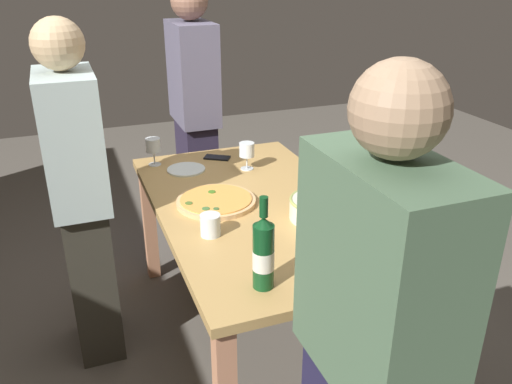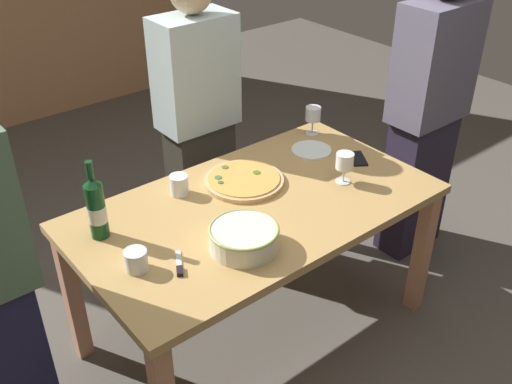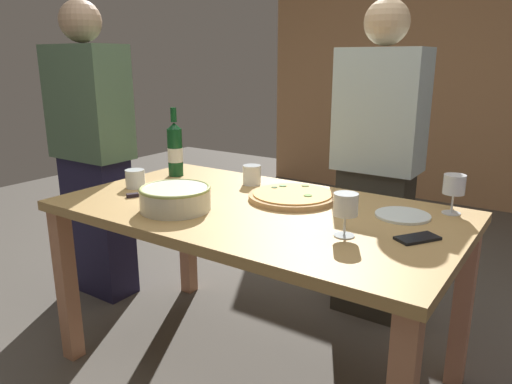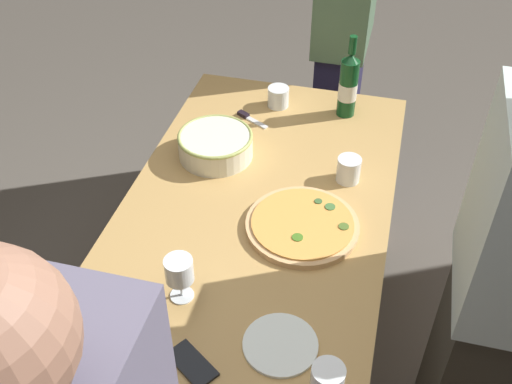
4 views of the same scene
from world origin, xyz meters
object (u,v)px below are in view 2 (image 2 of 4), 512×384
object	(u,v)px
wine_glass_near_pizza	(345,163)
side_plate	(311,150)
wine_bottle	(96,208)
wine_glass_by_bottle	(313,115)
pizza_knife	(179,266)
dining_table	(256,221)
cup_amber	(136,260)
cell_phone	(358,159)
pizza	(244,180)
person_guest_left	(427,114)
serving_bowl	(244,237)
person_host	(198,121)
cup_ceramic	(179,185)

from	to	relation	value
wine_glass_near_pizza	side_plate	world-z (taller)	wine_glass_near_pizza
wine_bottle	wine_glass_by_bottle	world-z (taller)	wine_bottle
pizza_knife	wine_glass_by_bottle	bearing A→B (deg)	23.39
dining_table	cup_amber	bearing A→B (deg)	-173.95
wine_bottle	cell_phone	size ratio (longest dim) A/B	2.38
cup_amber	pizza	bearing A→B (deg)	19.01
pizza_knife	person_guest_left	world-z (taller)	person_guest_left
wine_glass_by_bottle	cup_amber	size ratio (longest dim) A/B	1.74
pizza	side_plate	distance (m)	0.46
side_plate	pizza_knife	size ratio (longest dim) A/B	1.42
serving_bowl	person_host	xyz separation A→B (m)	(0.45, 0.98, 0.00)
serving_bowl	pizza	bearing A→B (deg)	52.00
wine_glass_by_bottle	cup_ceramic	bearing A→B (deg)	-175.76
cup_amber	side_plate	size ratio (longest dim) A/B	0.43
cup_ceramic	person_guest_left	bearing A→B (deg)	-12.11
serving_bowl	wine_glass_near_pizza	distance (m)	0.68
wine_glass_by_bottle	cell_phone	xyz separation A→B (m)	(-0.02, -0.35, -0.10)
cup_ceramic	pizza_knife	xyz separation A→B (m)	(-0.28, -0.44, -0.04)
serving_bowl	side_plate	bearing A→B (deg)	28.74
wine_bottle	cup_amber	xyz separation A→B (m)	(0.01, -0.28, -0.09)
side_plate	pizza_knife	xyz separation A→B (m)	(-1.03, -0.36, 0.00)
cup_amber	person_host	world-z (taller)	person_host
cup_amber	pizza_knife	xyz separation A→B (m)	(0.13, -0.09, -0.04)
pizza	wine_glass_by_bottle	bearing A→B (deg)	16.10
wine_glass_near_pizza	cell_phone	bearing A→B (deg)	25.97
wine_bottle	cup_amber	world-z (taller)	wine_bottle
pizza	wine_glass_by_bottle	distance (m)	0.63
serving_bowl	pizza_knife	distance (m)	0.27
pizza	person_guest_left	bearing A→B (deg)	-9.72
dining_table	wine_bottle	distance (m)	0.71
pizza_knife	pizza	bearing A→B (deg)	30.33
serving_bowl	wine_bottle	xyz separation A→B (m)	(-0.40, 0.43, 0.08)
cup_ceramic	pizza	bearing A→B (deg)	-20.90
cup_amber	cup_ceramic	xyz separation A→B (m)	(0.41, 0.35, 0.00)
pizza_knife	person_host	world-z (taller)	person_host
pizza	cup_ceramic	bearing A→B (deg)	159.10
person_host	wine_bottle	bearing A→B (deg)	-41.42
wine_glass_near_pizza	cell_phone	world-z (taller)	wine_glass_near_pizza
cup_amber	person_guest_left	xyz separation A→B (m)	(1.79, 0.05, 0.06)
wine_bottle	pizza_knife	bearing A→B (deg)	-69.90
dining_table	wine_glass_near_pizza	xyz separation A→B (m)	(0.43, -0.11, 0.20)
cup_ceramic	person_guest_left	size ratio (longest dim) A/B	0.05
cell_phone	person_host	distance (m)	0.88
pizza	wine_glass_near_pizza	world-z (taller)	wine_glass_near_pizza
wine_glass_by_bottle	pizza_knife	distance (m)	1.28
dining_table	wine_glass_by_bottle	bearing A→B (deg)	27.35
serving_bowl	wine_glass_near_pizza	size ratio (longest dim) A/B	1.87
wine_bottle	dining_table	bearing A→B (deg)	-18.50
pizza_knife	person_host	bearing A→B (deg)	52.17
dining_table	person_guest_left	distance (m)	1.18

